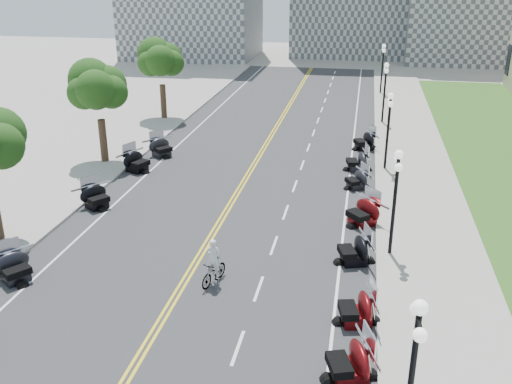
# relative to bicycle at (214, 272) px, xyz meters

# --- Properties ---
(ground) EXTENTS (160.00, 160.00, 0.00)m
(ground) POSITION_rel_bicycle_xyz_m (-1.27, -0.08, -0.54)
(ground) COLOR gray
(road) EXTENTS (16.00, 90.00, 0.01)m
(road) POSITION_rel_bicycle_xyz_m (-1.27, 9.92, -0.53)
(road) COLOR #333335
(road) RESTS_ON ground
(centerline_yellow_a) EXTENTS (0.12, 90.00, 0.00)m
(centerline_yellow_a) POSITION_rel_bicycle_xyz_m (-1.39, 9.92, -0.53)
(centerline_yellow_a) COLOR yellow
(centerline_yellow_a) RESTS_ON road
(centerline_yellow_b) EXTENTS (0.12, 90.00, 0.00)m
(centerline_yellow_b) POSITION_rel_bicycle_xyz_m (-1.15, 9.92, -0.53)
(centerline_yellow_b) COLOR yellow
(centerline_yellow_b) RESTS_ON road
(edge_line_north) EXTENTS (0.12, 90.00, 0.00)m
(edge_line_north) POSITION_rel_bicycle_xyz_m (5.13, 9.92, -0.53)
(edge_line_north) COLOR white
(edge_line_north) RESTS_ON road
(edge_line_south) EXTENTS (0.12, 90.00, 0.00)m
(edge_line_south) POSITION_rel_bicycle_xyz_m (-7.67, 9.92, -0.53)
(edge_line_south) COLOR white
(edge_line_south) RESTS_ON road
(lane_dash_5) EXTENTS (0.12, 2.00, 0.00)m
(lane_dash_5) POSITION_rel_bicycle_xyz_m (1.93, -4.08, -0.53)
(lane_dash_5) COLOR white
(lane_dash_5) RESTS_ON road
(lane_dash_6) EXTENTS (0.12, 2.00, 0.00)m
(lane_dash_6) POSITION_rel_bicycle_xyz_m (1.93, -0.08, -0.53)
(lane_dash_6) COLOR white
(lane_dash_6) RESTS_ON road
(lane_dash_7) EXTENTS (0.12, 2.00, 0.00)m
(lane_dash_7) POSITION_rel_bicycle_xyz_m (1.93, 3.92, -0.53)
(lane_dash_7) COLOR white
(lane_dash_7) RESTS_ON road
(lane_dash_8) EXTENTS (0.12, 2.00, 0.00)m
(lane_dash_8) POSITION_rel_bicycle_xyz_m (1.93, 7.92, -0.53)
(lane_dash_8) COLOR white
(lane_dash_8) RESTS_ON road
(lane_dash_9) EXTENTS (0.12, 2.00, 0.00)m
(lane_dash_9) POSITION_rel_bicycle_xyz_m (1.93, 11.92, -0.53)
(lane_dash_9) COLOR white
(lane_dash_9) RESTS_ON road
(lane_dash_10) EXTENTS (0.12, 2.00, 0.00)m
(lane_dash_10) POSITION_rel_bicycle_xyz_m (1.93, 15.92, -0.53)
(lane_dash_10) COLOR white
(lane_dash_10) RESTS_ON road
(lane_dash_11) EXTENTS (0.12, 2.00, 0.00)m
(lane_dash_11) POSITION_rel_bicycle_xyz_m (1.93, 19.92, -0.53)
(lane_dash_11) COLOR white
(lane_dash_11) RESTS_ON road
(lane_dash_12) EXTENTS (0.12, 2.00, 0.00)m
(lane_dash_12) POSITION_rel_bicycle_xyz_m (1.93, 23.92, -0.53)
(lane_dash_12) COLOR white
(lane_dash_12) RESTS_ON road
(lane_dash_13) EXTENTS (0.12, 2.00, 0.00)m
(lane_dash_13) POSITION_rel_bicycle_xyz_m (1.93, 27.92, -0.53)
(lane_dash_13) COLOR white
(lane_dash_13) RESTS_ON road
(lane_dash_14) EXTENTS (0.12, 2.00, 0.00)m
(lane_dash_14) POSITION_rel_bicycle_xyz_m (1.93, 31.92, -0.53)
(lane_dash_14) COLOR white
(lane_dash_14) RESTS_ON road
(lane_dash_15) EXTENTS (0.12, 2.00, 0.00)m
(lane_dash_15) POSITION_rel_bicycle_xyz_m (1.93, 35.92, -0.53)
(lane_dash_15) COLOR white
(lane_dash_15) RESTS_ON road
(lane_dash_16) EXTENTS (0.12, 2.00, 0.00)m
(lane_dash_16) POSITION_rel_bicycle_xyz_m (1.93, 39.92, -0.53)
(lane_dash_16) COLOR white
(lane_dash_16) RESTS_ON road
(lane_dash_17) EXTENTS (0.12, 2.00, 0.00)m
(lane_dash_17) POSITION_rel_bicycle_xyz_m (1.93, 43.92, -0.53)
(lane_dash_17) COLOR white
(lane_dash_17) RESTS_ON road
(lane_dash_18) EXTENTS (0.12, 2.00, 0.00)m
(lane_dash_18) POSITION_rel_bicycle_xyz_m (1.93, 47.92, -0.53)
(lane_dash_18) COLOR white
(lane_dash_18) RESTS_ON road
(lane_dash_19) EXTENTS (0.12, 2.00, 0.00)m
(lane_dash_19) POSITION_rel_bicycle_xyz_m (1.93, 51.92, -0.53)
(lane_dash_19) COLOR white
(lane_dash_19) RESTS_ON road
(sidewalk_north) EXTENTS (5.00, 90.00, 0.15)m
(sidewalk_north) POSITION_rel_bicycle_xyz_m (9.23, 9.92, -0.46)
(sidewalk_north) COLOR #9E9991
(sidewalk_north) RESTS_ON ground
(sidewalk_south) EXTENTS (5.00, 90.00, 0.15)m
(sidewalk_south) POSITION_rel_bicycle_xyz_m (-11.77, 9.92, -0.46)
(sidewalk_south) COLOR #9E9991
(sidewalk_south) RESTS_ON ground
(street_lamp_2) EXTENTS (0.50, 1.20, 4.90)m
(street_lamp_2) POSITION_rel_bicycle_xyz_m (7.33, 3.92, 2.06)
(street_lamp_2) COLOR black
(street_lamp_2) RESTS_ON sidewalk_north
(street_lamp_3) EXTENTS (0.50, 1.20, 4.90)m
(street_lamp_3) POSITION_rel_bicycle_xyz_m (7.33, 15.92, 2.06)
(street_lamp_3) COLOR black
(street_lamp_3) RESTS_ON sidewalk_north
(street_lamp_4) EXTENTS (0.50, 1.20, 4.90)m
(street_lamp_4) POSITION_rel_bicycle_xyz_m (7.33, 27.92, 2.06)
(street_lamp_4) COLOR black
(street_lamp_4) RESTS_ON sidewalk_north
(street_lamp_5) EXTENTS (0.50, 1.20, 4.90)m
(street_lamp_5) POSITION_rel_bicycle_xyz_m (7.33, 39.92, 2.06)
(street_lamp_5) COLOR black
(street_lamp_5) RESTS_ON sidewalk_north
(tree_3) EXTENTS (4.80, 4.80, 9.20)m
(tree_3) POSITION_rel_bicycle_xyz_m (-11.27, 13.92, 4.21)
(tree_3) COLOR #235619
(tree_3) RESTS_ON sidewalk_south
(tree_4) EXTENTS (4.80, 4.80, 9.20)m
(tree_4) POSITION_rel_bicycle_xyz_m (-11.27, 25.92, 4.21)
(tree_4) COLOR #235619
(tree_4) RESTS_ON sidewalk_south
(motorcycle_n_4) EXTENTS (2.67, 2.67, 1.47)m
(motorcycle_n_4) POSITION_rel_bicycle_xyz_m (5.80, -4.97, 0.20)
(motorcycle_n_4) COLOR #590A0C
(motorcycle_n_4) RESTS_ON road
(motorcycle_n_5) EXTENTS (2.39, 2.39, 1.40)m
(motorcycle_n_5) POSITION_rel_bicycle_xyz_m (5.95, -1.78, 0.16)
(motorcycle_n_5) COLOR #590A0C
(motorcycle_n_5) RESTS_ON road
(motorcycle_n_6) EXTENTS (2.56, 2.56, 1.43)m
(motorcycle_n_6) POSITION_rel_bicycle_xyz_m (5.72, 2.91, 0.18)
(motorcycle_n_6) COLOR black
(motorcycle_n_6) RESTS_ON road
(motorcycle_n_7) EXTENTS (3.05, 3.05, 1.51)m
(motorcycle_n_7) POSITION_rel_bicycle_xyz_m (6.03, 7.12, 0.22)
(motorcycle_n_7) COLOR #590A0C
(motorcycle_n_7) RESTS_ON road
(motorcycle_n_8) EXTENTS (2.43, 2.43, 1.25)m
(motorcycle_n_8) POSITION_rel_bicycle_xyz_m (5.59, 12.24, 0.09)
(motorcycle_n_8) COLOR black
(motorcycle_n_8) RESTS_ON road
(motorcycle_n_9) EXTENTS (2.43, 2.43, 1.43)m
(motorcycle_n_9) POSITION_rel_bicycle_xyz_m (5.55, 15.51, 0.18)
(motorcycle_n_9) COLOR black
(motorcycle_n_9) RESTS_ON road
(motorcycle_n_10) EXTENTS (2.73, 2.73, 1.44)m
(motorcycle_n_10) POSITION_rel_bicycle_xyz_m (5.94, 20.24, 0.18)
(motorcycle_n_10) COLOR black
(motorcycle_n_10) RESTS_ON road
(motorcycle_s_5) EXTENTS (2.77, 2.77, 1.39)m
(motorcycle_s_5) POSITION_rel_bicycle_xyz_m (-8.34, -1.36, 0.16)
(motorcycle_s_5) COLOR black
(motorcycle_s_5) RESTS_ON road
(motorcycle_s_7) EXTENTS (2.78, 2.78, 1.39)m
(motorcycle_s_7) POSITION_rel_bicycle_xyz_m (-8.43, 6.62, 0.16)
(motorcycle_s_7) COLOR black
(motorcycle_s_7) RESTS_ON road
(motorcycle_s_8) EXTENTS (2.76, 2.76, 1.47)m
(motorcycle_s_8) POSITION_rel_bicycle_xyz_m (-8.47, 12.67, 0.20)
(motorcycle_s_8) COLOR black
(motorcycle_s_8) RESTS_ON road
(motorcycle_s_9) EXTENTS (2.85, 2.85, 1.41)m
(motorcycle_s_9) POSITION_rel_bicycle_xyz_m (-7.98, 15.96, 0.17)
(motorcycle_s_9) COLOR black
(motorcycle_s_9) RESTS_ON road
(bicycle) EXTENTS (1.03, 1.86, 1.07)m
(bicycle) POSITION_rel_bicycle_xyz_m (0.00, 0.00, 0.00)
(bicycle) COLOR #A51414
(bicycle) RESTS_ON road
(cyclist_rider) EXTENTS (0.62, 0.41, 1.71)m
(cyclist_rider) POSITION_rel_bicycle_xyz_m (0.00, -0.00, 1.39)
(cyclist_rider) COLOR white
(cyclist_rider) RESTS_ON bicycle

